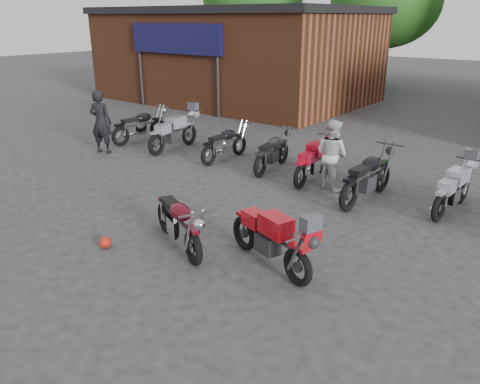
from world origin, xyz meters
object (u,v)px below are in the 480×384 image
Objects in this scene: helmet at (105,242)px; row_bike_2 at (225,141)px; sportbike at (271,235)px; row_bike_3 at (273,150)px; row_bike_5 at (368,174)px; vintage_motorcycle at (178,219)px; row_bike_1 at (174,130)px; row_bike_6 at (453,187)px; person_dark at (101,122)px; row_bike_0 at (140,124)px; row_bike_4 at (314,159)px; person_light at (332,155)px.

helmet is 5.81m from row_bike_2.
sportbike is 2.99m from helmet.
row_bike_3 is 2.97m from row_bike_5.
row_bike_1 is at bearing 160.60° from vintage_motorcycle.
vintage_motorcycle is at bearing 149.12° from row_bike_6.
row_bike_5 is (7.87, 1.16, -0.31)m from person_dark.
person_dark is (-7.88, 2.59, 0.36)m from sportbike.
row_bike_0 is 6.37m from row_bike_4.
row_bike_4 is (-1.62, 4.23, -0.01)m from sportbike.
row_bike_1 is (-5.41, 0.18, -0.23)m from person_light.
helmet is 7.59m from row_bike_0.
sportbike is 4.56m from row_bike_6.
person_light is 0.80× the size of row_bike_1.
row_bike_6 is at bearing 51.74° from helmet.
row_bike_3 is at bearing 93.28° from row_bike_6.
row_bike_1 reaches higher than sportbike.
row_bike_3 is 4.57m from row_bike_6.
row_bike_2 is (-1.80, 5.50, 0.43)m from helmet.
row_bike_0 is at bearing 8.98° from person_light.
row_bike_5 is (-0.01, 3.75, 0.06)m from sportbike.
helmet is 6.59m from row_bike_1.
person_dark is 6.99m from person_light.
row_bike_1 is 3.52m from row_bike_3.
row_bike_6 is at bearing -89.55° from row_bike_2.
sportbike reaches higher than row_bike_3.
person_dark is at bearing 132.69° from row_bike_1.
row_bike_0 is at bearing 83.23° from row_bike_3.
row_bike_4 is at bearing 79.02° from helmet.
row_bike_0 reaches higher than helmet.
row_bike_0 reaches higher than sportbike.
vintage_motorcycle is 0.99× the size of sportbike.
person_dark is 5.27m from row_bike_3.
row_bike_3 is at bearing -87.25° from row_bike_2.
row_bike_1 is at bearing -85.68° from row_bike_0.
person_dark reaches higher than row_bike_6.
person_dark is 0.97× the size of row_bike_4.
row_bike_0 is at bearing 92.12° from row_bike_2.
row_bike_0 is (-7.99, 4.16, 0.02)m from sportbike.
row_bike_5 reaches higher than row_bike_6.
sportbike is at bearing -164.05° from row_bike_4.
helmet is at bearing -118.19° from vintage_motorcycle.
row_bike_6 is (9.53, 1.67, -0.39)m from person_dark.
row_bike_4 is at bearing 173.10° from person_dark.
person_dark reaches higher than sportbike.
row_bike_2 is at bearing 94.08° from row_bike_6.
person_light is at bearing 80.89° from row_bike_5.
sportbike is 7.66m from row_bike_1.
vintage_motorcycle reaches higher than row_bike_2.
row_bike_2 is 0.86× the size of row_bike_5.
row_bike_6 is (6.14, -0.01, 0.00)m from row_bike_2.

